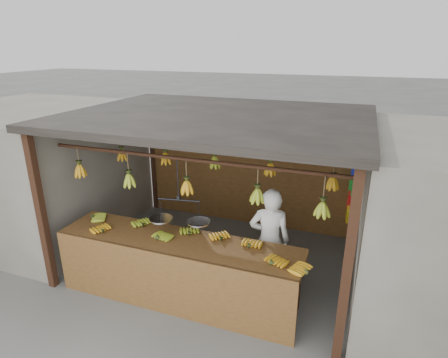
% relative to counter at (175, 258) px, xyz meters
% --- Properties ---
extents(ground, '(80.00, 80.00, 0.00)m').
position_rel_counter_xyz_m(ground, '(0.12, 1.22, -0.71)').
color(ground, '#5B5B57').
extents(stall, '(4.30, 3.30, 2.40)m').
position_rel_counter_xyz_m(stall, '(0.12, 1.55, 1.26)').
color(stall, black).
rests_on(stall, ground).
extents(neighbor_left, '(3.00, 3.00, 2.30)m').
position_rel_counter_xyz_m(neighbor_left, '(-3.48, 1.22, 0.44)').
color(neighbor_left, slate).
rests_on(neighbor_left, ground).
extents(counter, '(3.52, 0.76, 0.96)m').
position_rel_counter_xyz_m(counter, '(0.00, 0.00, 0.00)').
color(counter, brown).
rests_on(counter, ground).
extents(hanging_bananas, '(3.59, 2.24, 0.38)m').
position_rel_counter_xyz_m(hanging_bananas, '(0.12, 1.23, 0.92)').
color(hanging_bananas, orange).
rests_on(hanging_bananas, ground).
extents(balance_scale, '(0.81, 0.39, 0.88)m').
position_rel_counter_xyz_m(balance_scale, '(-0.02, 0.22, 0.47)').
color(balance_scale, black).
rests_on(balance_scale, ground).
extents(vendor, '(0.63, 0.48, 1.54)m').
position_rel_counter_xyz_m(vendor, '(1.08, 0.76, 0.06)').
color(vendor, white).
rests_on(vendor, ground).
extents(bag_bundles, '(0.08, 0.26, 1.20)m').
position_rel_counter_xyz_m(bag_bundles, '(2.06, 2.57, 0.29)').
color(bag_bundles, '#1426BF').
rests_on(bag_bundles, ground).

